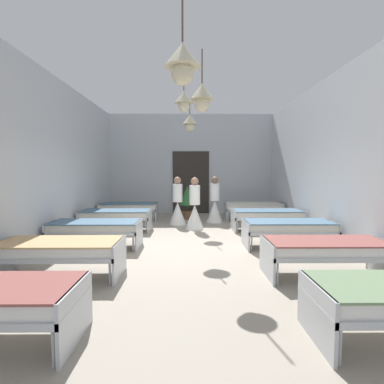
% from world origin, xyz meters
% --- Properties ---
extents(ground_plane, '(6.88, 10.99, 0.10)m').
position_xyz_m(ground_plane, '(0.00, 0.00, -0.05)').
color(ground_plane, '#9E9384').
extents(room_shell, '(6.68, 10.59, 3.83)m').
position_xyz_m(room_shell, '(-0.00, 1.31, 1.92)').
color(room_shell, silver).
rests_on(room_shell, ground).
extents(bed_left_row_1, '(1.90, 0.84, 0.57)m').
position_xyz_m(bed_left_row_1, '(-2.09, -1.80, 0.44)').
color(bed_left_row_1, '#B7BCC1').
rests_on(bed_left_row_1, ground).
extents(bed_right_row_1, '(1.90, 0.84, 0.57)m').
position_xyz_m(bed_right_row_1, '(2.09, -1.80, 0.44)').
color(bed_right_row_1, '#B7BCC1').
rests_on(bed_right_row_1, ground).
extents(bed_left_row_2, '(1.90, 0.84, 0.57)m').
position_xyz_m(bed_left_row_2, '(-2.09, 0.00, 0.44)').
color(bed_left_row_2, '#B7BCC1').
rests_on(bed_left_row_2, ground).
extents(bed_right_row_2, '(1.90, 0.84, 0.57)m').
position_xyz_m(bed_right_row_2, '(2.09, 0.00, 0.44)').
color(bed_right_row_2, '#B7BCC1').
rests_on(bed_right_row_2, ground).
extents(bed_left_row_3, '(1.90, 0.84, 0.57)m').
position_xyz_m(bed_left_row_3, '(-2.09, 1.80, 0.44)').
color(bed_left_row_3, '#B7BCC1').
rests_on(bed_left_row_3, ground).
extents(bed_right_row_3, '(1.90, 0.84, 0.57)m').
position_xyz_m(bed_right_row_3, '(2.09, 1.80, 0.44)').
color(bed_right_row_3, '#B7BCC1').
rests_on(bed_right_row_3, ground).
extents(bed_left_row_4, '(1.90, 0.84, 0.57)m').
position_xyz_m(bed_left_row_4, '(-2.09, 3.60, 0.44)').
color(bed_left_row_4, '#B7BCC1').
rests_on(bed_left_row_4, ground).
extents(bed_right_row_4, '(1.90, 0.84, 0.57)m').
position_xyz_m(bed_right_row_4, '(2.09, 3.60, 0.44)').
color(bed_right_row_4, '#B7BCC1').
rests_on(bed_right_row_4, ground).
extents(nurse_near_aisle, '(0.52, 0.52, 1.49)m').
position_xyz_m(nurse_near_aisle, '(0.09, 2.02, 0.53)').
color(nurse_near_aisle, white).
rests_on(nurse_near_aisle, ground).
extents(nurse_mid_aisle, '(0.52, 0.52, 1.49)m').
position_xyz_m(nurse_mid_aisle, '(0.76, 3.15, 0.53)').
color(nurse_mid_aisle, white).
rests_on(nurse_mid_aisle, ground).
extents(nurse_far_aisle, '(0.52, 0.52, 1.49)m').
position_xyz_m(nurse_far_aisle, '(-0.42, 2.76, 0.53)').
color(nurse_far_aisle, white).
rests_on(nurse_far_aisle, ground).
extents(potted_plant, '(0.55, 0.55, 1.13)m').
position_xyz_m(potted_plant, '(-0.13, 3.84, 0.68)').
color(potted_plant, brown).
rests_on(potted_plant, ground).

